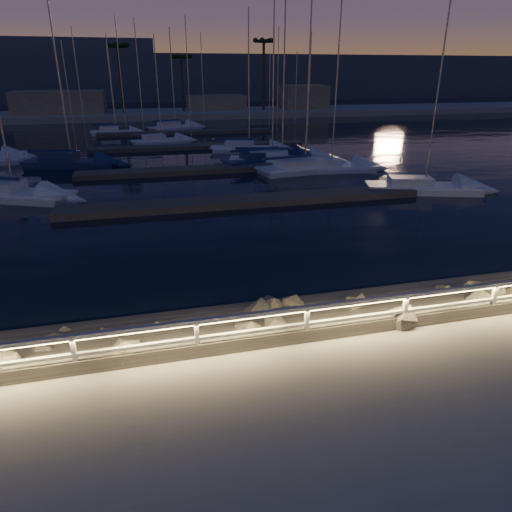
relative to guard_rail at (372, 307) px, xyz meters
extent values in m
plane|color=#AAA49A|center=(0.07, 0.00, -0.77)|extent=(400.00, 400.00, 0.00)
cube|color=#AAA49A|center=(0.07, -2.50, -0.87)|extent=(240.00, 5.00, 0.20)
cube|color=slate|center=(0.07, 1.50, -1.07)|extent=(240.00, 3.45, 1.29)
plane|color=black|center=(0.07, 80.00, -1.37)|extent=(320.00, 320.00, 0.00)
plane|color=black|center=(0.07, 0.00, -1.97)|extent=(400.00, 400.00, 0.00)
cube|color=silver|center=(-7.93, 0.00, -0.27)|extent=(0.11, 0.11, 1.00)
cube|color=silver|center=(-4.93, 0.00, -0.27)|extent=(0.11, 0.11, 1.00)
cube|color=silver|center=(-1.93, 0.00, -0.27)|extent=(0.11, 0.11, 1.00)
cube|color=silver|center=(1.07, 0.00, -0.27)|extent=(0.11, 0.11, 1.00)
cube|color=silver|center=(4.07, 0.00, -0.27)|extent=(0.11, 0.11, 1.00)
cube|color=silver|center=(0.07, 0.00, 0.23)|extent=(44.00, 0.12, 0.12)
cube|color=silver|center=(0.07, 0.00, -0.27)|extent=(44.00, 0.09, 0.09)
cube|color=#F3D06D|center=(0.07, -0.02, 0.15)|extent=(44.00, 0.04, 0.03)
sphere|color=slate|center=(-5.70, 2.32, -1.17)|extent=(0.82, 0.82, 0.82)
sphere|color=slate|center=(-3.67, 1.20, -0.93)|extent=(0.97, 0.97, 0.97)
sphere|color=slate|center=(-9.32, 2.49, -1.20)|extent=(1.09, 1.09, 1.09)
sphere|color=slate|center=(-6.76, 0.36, -0.75)|extent=(1.04, 1.04, 1.04)
sphere|color=slate|center=(-6.07, 0.62, -0.80)|extent=(0.98, 0.98, 0.98)
cube|color=#5E544E|center=(0.07, 16.00, -1.17)|extent=(22.00, 2.00, 0.40)
cube|color=#5E544E|center=(0.07, 26.00, -1.17)|extent=(22.00, 2.00, 0.40)
cube|color=#5E544E|center=(0.07, 38.00, -1.17)|extent=(22.00, 2.00, 0.40)
cube|color=#5E544E|center=(0.07, 50.00, -1.17)|extent=(22.00, 2.00, 0.40)
cube|color=#AAA49A|center=(0.07, 74.00, -0.97)|extent=(160.00, 14.00, 1.20)
cube|color=gray|center=(-17.93, 74.00, 1.03)|extent=(14.00, 8.00, 4.00)
cube|color=gray|center=(8.07, 75.00, 0.53)|extent=(10.00, 6.00, 3.00)
cube|color=gray|center=(24.07, 74.00, 1.33)|extent=(8.00, 7.00, 4.60)
cylinder|color=brown|center=(-7.93, 72.00, 4.88)|extent=(0.44, 0.44, 10.50)
cylinder|color=brown|center=(2.07, 73.00, 4.13)|extent=(0.44, 0.44, 9.00)
cylinder|color=brown|center=(16.07, 72.00, 5.38)|extent=(0.44, 0.44, 11.50)
cube|color=#3E4961|center=(0.07, 130.00, 3.23)|extent=(220.00, 30.00, 14.00)
cube|color=white|center=(-13.77, 20.51, -1.22)|extent=(7.30, 5.03, 0.54)
cube|color=white|center=(-13.77, 20.51, -0.88)|extent=(7.68, 4.96, 0.15)
cube|color=white|center=(-14.64, 20.92, -0.53)|extent=(3.19, 2.72, 0.64)
cube|color=white|center=(6.71, 24.06, -1.22)|extent=(7.58, 3.56, 0.52)
cube|color=white|center=(6.71, 24.06, -0.89)|extent=(8.12, 3.30, 0.14)
cube|color=white|center=(5.71, 23.90, -0.56)|extent=(3.09, 2.25, 0.62)
cylinder|color=#A1A1A5|center=(6.71, 24.06, 5.52)|extent=(0.11, 0.11, 12.64)
cylinder|color=#A1A1A5|center=(5.21, 23.81, -0.08)|extent=(4.50, 0.80, 0.08)
cube|color=white|center=(12.23, 16.04, -1.22)|extent=(7.36, 4.41, 0.47)
cube|color=white|center=(12.23, 16.04, -0.93)|extent=(7.81, 4.26, 0.13)
cube|color=white|center=(11.31, 16.34, -0.63)|extent=(3.13, 2.51, 0.55)
cylinder|color=#A1A1A5|center=(12.23, 16.04, 5.22)|extent=(0.10, 0.10, 12.13)
cylinder|color=#A1A1A5|center=(10.85, 16.50, -0.20)|extent=(4.17, 1.44, 0.07)
cube|color=navy|center=(-11.55, 30.69, -1.22)|extent=(7.60, 4.03, 0.56)
cube|color=navy|center=(-11.55, 30.69, -0.87)|extent=(8.10, 3.82, 0.15)
cube|color=navy|center=(-12.52, 30.92, -0.51)|extent=(3.16, 2.42, 0.67)
cylinder|color=#A1A1A5|center=(-11.55, 30.69, 5.52)|extent=(0.12, 0.12, 12.56)
cylinder|color=#A1A1A5|center=(-13.01, 31.04, 0.01)|extent=(4.42, 1.14, 0.08)
cube|color=white|center=(8.86, 23.82, -1.22)|extent=(7.06, 3.24, 0.49)
cube|color=white|center=(8.86, 23.82, -0.91)|extent=(7.57, 2.99, 0.13)
cube|color=white|center=(7.93, 23.96, -0.60)|extent=(2.87, 2.07, 0.58)
cylinder|color=#A1A1A5|center=(8.86, 23.82, 5.08)|extent=(0.11, 0.11, 11.81)
cylinder|color=#A1A1A5|center=(7.46, 24.03, -0.15)|extent=(4.21, 0.70, 0.07)
cube|color=navy|center=(5.18, 28.22, -1.22)|extent=(8.57, 4.67, 0.55)
cube|color=navy|center=(5.18, 28.22, -0.88)|extent=(9.13, 4.44, 0.15)
cube|color=navy|center=(4.08, 27.93, -0.53)|extent=(3.58, 2.77, 0.65)
cylinder|color=#A1A1A5|center=(5.18, 28.22, 6.30)|extent=(0.12, 0.12, 14.15)
cylinder|color=#A1A1A5|center=(3.53, 27.79, -0.03)|extent=(4.95, 1.35, 0.08)
cube|color=white|center=(-3.52, 42.24, -1.22)|extent=(6.31, 3.33, 0.47)
cube|color=white|center=(-3.52, 42.24, -0.93)|extent=(6.73, 3.15, 0.13)
cube|color=white|center=(-4.33, 42.05, -0.63)|extent=(2.62, 2.00, 0.55)
cylinder|color=#A1A1A5|center=(-3.52, 42.24, 4.38)|extent=(0.10, 0.10, 10.44)
cylinder|color=#A1A1A5|center=(-4.74, 41.96, -0.20)|extent=(3.67, 0.93, 0.07)
cube|color=white|center=(4.62, 34.57, -1.22)|extent=(7.41, 4.36, 0.51)
cube|color=white|center=(4.62, 34.57, -0.90)|extent=(7.86, 4.21, 0.14)
cube|color=white|center=(3.69, 34.87, -0.58)|extent=(3.14, 2.50, 0.60)
cylinder|color=#A1A1A5|center=(4.62, 34.57, 5.29)|extent=(0.11, 0.11, 12.21)
cylinder|color=#A1A1A5|center=(3.22, 35.02, -0.12)|extent=(4.21, 1.40, 0.07)
cube|color=white|center=(5.88, 27.56, -1.22)|extent=(8.77, 4.90, 0.56)
cube|color=white|center=(5.88, 27.56, -0.87)|extent=(9.33, 4.69, 0.15)
cube|color=white|center=(4.76, 27.87, -0.51)|extent=(3.68, 2.87, 0.66)
cylinder|color=#A1A1A5|center=(5.88, 27.56, 6.46)|extent=(0.12, 0.12, 14.46)
cylinder|color=#A1A1A5|center=(4.20, 28.02, -0.01)|extent=(5.04, 1.47, 0.08)
cube|color=white|center=(-8.65, 51.64, -1.22)|extent=(5.84, 2.20, 0.49)
cube|color=white|center=(-8.65, 51.64, -0.91)|extent=(6.30, 1.94, 0.13)
cube|color=white|center=(-9.45, 51.68, -0.60)|extent=(2.30, 1.55, 0.58)
cylinder|color=#A1A1A5|center=(-8.65, 51.64, 4.17)|extent=(0.11, 0.11, 9.98)
cylinder|color=#A1A1A5|center=(-9.85, 51.70, -0.16)|extent=(3.59, 0.25, 0.07)
cube|color=white|center=(-0.96, 54.64, -1.22)|extent=(7.30, 4.96, 0.54)
cube|color=white|center=(-0.96, 54.64, -0.88)|extent=(7.69, 4.88, 0.15)
cube|color=white|center=(-1.84, 54.24, -0.53)|extent=(3.18, 2.69, 0.64)
cylinder|color=#A1A1A5|center=(-0.96, 54.64, 5.26)|extent=(0.12, 0.12, 12.08)
cylinder|color=#A1A1A5|center=(-2.28, 54.05, -0.04)|extent=(4.00, 1.85, 0.08)
camera|label=1|loc=(-5.91, -10.18, 6.15)|focal=32.00mm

